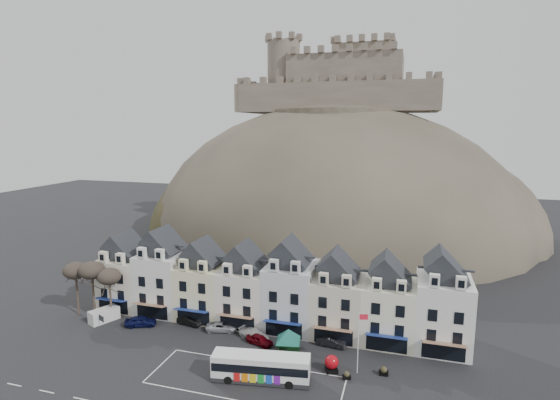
{
  "coord_description": "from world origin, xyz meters",
  "views": [
    {
      "loc": [
        18.73,
        -41.23,
        28.63
      ],
      "look_at": [
        -0.69,
        24.0,
        16.97
      ],
      "focal_mm": 28.0,
      "sensor_mm": 36.0,
      "label": 1
    }
  ],
  "objects_px": {
    "white_van": "(104,315)",
    "car_silver": "(222,327)",
    "bus": "(261,366)",
    "red_buoy": "(332,363)",
    "car_white": "(254,334)",
    "car_black": "(190,321)",
    "car_maroon": "(260,340)",
    "car_charcoal": "(331,342)",
    "bus_shelter": "(288,335)",
    "car_navy": "(141,321)",
    "flagpole": "(359,339)"
  },
  "relations": [
    {
      "from": "car_black",
      "to": "car_charcoal",
      "type": "bearing_deg",
      "value": -81.56
    },
    {
      "from": "bus",
      "to": "car_silver",
      "type": "xyz_separation_m",
      "value": [
        -9.29,
        9.92,
        -1.12
      ]
    },
    {
      "from": "bus",
      "to": "car_maroon",
      "type": "xyz_separation_m",
      "value": [
        -2.89,
        7.78,
        -1.08
      ]
    },
    {
      "from": "red_buoy",
      "to": "flagpole",
      "type": "xyz_separation_m",
      "value": [
        3.02,
        0.63,
        3.26
      ]
    },
    {
      "from": "car_black",
      "to": "car_silver",
      "type": "height_order",
      "value": "car_black"
    },
    {
      "from": "bus_shelter",
      "to": "car_black",
      "type": "relative_size",
      "value": 1.49
    },
    {
      "from": "car_navy",
      "to": "car_black",
      "type": "distance_m",
      "value": 7.02
    },
    {
      "from": "car_black",
      "to": "car_white",
      "type": "bearing_deg",
      "value": -87.63
    },
    {
      "from": "car_silver",
      "to": "car_charcoal",
      "type": "relative_size",
      "value": 1.12
    },
    {
      "from": "bus",
      "to": "car_maroon",
      "type": "distance_m",
      "value": 8.37
    },
    {
      "from": "red_buoy",
      "to": "car_navy",
      "type": "relative_size",
      "value": 0.46
    },
    {
      "from": "red_buoy",
      "to": "car_charcoal",
      "type": "height_order",
      "value": "red_buoy"
    },
    {
      "from": "car_black",
      "to": "car_charcoal",
      "type": "distance_m",
      "value": 20.8
    },
    {
      "from": "car_navy",
      "to": "car_black",
      "type": "relative_size",
      "value": 1.13
    },
    {
      "from": "red_buoy",
      "to": "flagpole",
      "type": "bearing_deg",
      "value": 11.75
    },
    {
      "from": "bus_shelter",
      "to": "car_navy",
      "type": "relative_size",
      "value": 1.32
    },
    {
      "from": "bus_shelter",
      "to": "car_silver",
      "type": "height_order",
      "value": "bus_shelter"
    },
    {
      "from": "red_buoy",
      "to": "car_charcoal",
      "type": "xyz_separation_m",
      "value": [
        -1.06,
        5.9,
        -0.39
      ]
    },
    {
      "from": "car_navy",
      "to": "white_van",
      "type": "bearing_deg",
      "value": 68.9
    },
    {
      "from": "white_van",
      "to": "car_silver",
      "type": "bearing_deg",
      "value": 30.5
    },
    {
      "from": "car_white",
      "to": "car_charcoal",
      "type": "bearing_deg",
      "value": -66.03
    },
    {
      "from": "bus",
      "to": "red_buoy",
      "type": "distance_m",
      "value": 8.45
    },
    {
      "from": "car_black",
      "to": "bus_shelter",
      "type": "bearing_deg",
      "value": -96.37
    },
    {
      "from": "flagpole",
      "to": "car_black",
      "type": "distance_m",
      "value": 25.76
    },
    {
      "from": "bus_shelter",
      "to": "red_buoy",
      "type": "bearing_deg",
      "value": -26.74
    },
    {
      "from": "bus_shelter",
      "to": "car_charcoal",
      "type": "relative_size",
      "value": 1.49
    },
    {
      "from": "car_white",
      "to": "flagpole",
      "type": "bearing_deg",
      "value": -87.85
    },
    {
      "from": "white_van",
      "to": "car_charcoal",
      "type": "distance_m",
      "value": 33.63
    },
    {
      "from": "car_silver",
      "to": "car_maroon",
      "type": "bearing_deg",
      "value": -122.4
    },
    {
      "from": "car_silver",
      "to": "car_white",
      "type": "relative_size",
      "value": 0.98
    },
    {
      "from": "car_white",
      "to": "bus",
      "type": "bearing_deg",
      "value": -136.87
    },
    {
      "from": "car_navy",
      "to": "car_maroon",
      "type": "distance_m",
      "value": 18.21
    },
    {
      "from": "white_van",
      "to": "car_white",
      "type": "height_order",
      "value": "white_van"
    },
    {
      "from": "bus",
      "to": "red_buoy",
      "type": "xyz_separation_m",
      "value": [
        7.37,
        4.08,
        -0.7
      ]
    },
    {
      "from": "car_black",
      "to": "flagpole",
      "type": "bearing_deg",
      "value": -93.33
    },
    {
      "from": "flagpole",
      "to": "car_black",
      "type": "xyz_separation_m",
      "value": [
        -24.88,
        5.57,
        -3.66
      ]
    },
    {
      "from": "red_buoy",
      "to": "car_silver",
      "type": "distance_m",
      "value": 17.66
    },
    {
      "from": "bus",
      "to": "car_maroon",
      "type": "height_order",
      "value": "bus"
    },
    {
      "from": "car_navy",
      "to": "car_charcoal",
      "type": "xyz_separation_m",
      "value": [
        27.41,
        2.06,
        -0.11
      ]
    },
    {
      "from": "bus_shelter",
      "to": "car_maroon",
      "type": "bearing_deg",
      "value": 145.5
    },
    {
      "from": "flagpole",
      "to": "car_white",
      "type": "xyz_separation_m",
      "value": [
        -14.48,
        4.31,
        -3.65
      ]
    },
    {
      "from": "car_navy",
      "to": "car_white",
      "type": "xyz_separation_m",
      "value": [
        17.01,
        1.11,
        -0.1
      ]
    },
    {
      "from": "car_navy",
      "to": "car_maroon",
      "type": "bearing_deg",
      "value": -112.77
    },
    {
      "from": "red_buoy",
      "to": "car_maroon",
      "type": "bearing_deg",
      "value": 160.16
    },
    {
      "from": "red_buoy",
      "to": "white_van",
      "type": "distance_m",
      "value": 34.81
    },
    {
      "from": "car_maroon",
      "to": "car_silver",
      "type": "bearing_deg",
      "value": 89.38
    },
    {
      "from": "red_buoy",
      "to": "car_navy",
      "type": "height_order",
      "value": "red_buoy"
    },
    {
      "from": "car_white",
      "to": "car_black",
      "type": "bearing_deg",
      "value": 101.81
    },
    {
      "from": "bus_shelter",
      "to": "car_black",
      "type": "xyz_separation_m",
      "value": [
        -16.11,
        4.52,
        -2.26
      ]
    },
    {
      "from": "bus_shelter",
      "to": "bus",
      "type": "bearing_deg",
      "value": -116.05
    }
  ]
}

